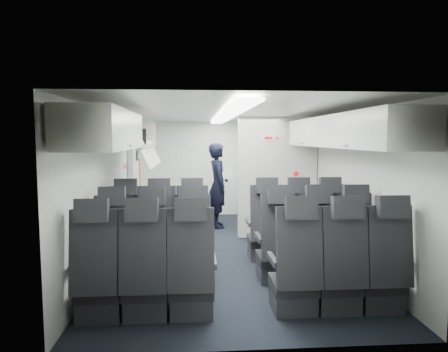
{
  "coord_description": "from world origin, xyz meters",
  "views": [
    {
      "loc": [
        -0.48,
        -6.17,
        1.78
      ],
      "look_at": [
        0.0,
        0.4,
        1.15
      ],
      "focal_mm": 32.0,
      "sensor_mm": 36.0,
      "label": 1
    }
  ],
  "objects": [
    {
      "name": "cabin_shell",
      "position": [
        0.0,
        0.0,
        1.12
      ],
      "size": [
        3.41,
        6.01,
        2.16
      ],
      "color": "black",
      "rests_on": "ground"
    },
    {
      "name": "seat_row_front",
      "position": [
        -0.0,
        -0.53,
        0.4
      ],
      "size": [
        3.33,
        0.56,
        1.24
      ],
      "color": "black",
      "rests_on": "cabin_shell"
    },
    {
      "name": "seat_row_mid",
      "position": [
        -0.0,
        -1.43,
        0.4
      ],
      "size": [
        3.33,
        0.56,
        1.24
      ],
      "color": "black",
      "rests_on": "cabin_shell"
    },
    {
      "name": "seat_row_rear",
      "position": [
        -0.0,
        -2.33,
        0.4
      ],
      "size": [
        3.33,
        0.56,
        1.24
      ],
      "color": "black",
      "rests_on": "cabin_shell"
    },
    {
      "name": "overhead_bin_left_rear",
      "position": [
        -1.4,
        -2.0,
        1.86
      ],
      "size": [
        0.53,
        1.8,
        0.4
      ],
      "color": "silver",
      "rests_on": "cabin_shell"
    },
    {
      "name": "overhead_bin_left_front_open",
      "position": [
        -1.44,
        -0.25,
        1.74
      ],
      "size": [
        0.64,
        1.7,
        0.72
      ],
      "color": "#9E9E93",
      "rests_on": "cabin_shell"
    },
    {
      "name": "overhead_bin_right_rear",
      "position": [
        1.4,
        -2.0,
        1.86
      ],
      "size": [
        0.53,
        1.8,
        0.4
      ],
      "color": "silver",
      "rests_on": "cabin_shell"
    },
    {
      "name": "overhead_bin_right_front",
      "position": [
        1.4,
        -0.25,
        1.86
      ],
      "size": [
        0.53,
        1.7,
        0.4
      ],
      "color": "silver",
      "rests_on": "cabin_shell"
    },
    {
      "name": "bulkhead_partition",
      "position": [
        0.98,
        0.8,
        1.08
      ],
      "size": [
        1.4,
        0.15,
        2.13
      ],
      "color": "silver",
      "rests_on": "cabin_shell"
    },
    {
      "name": "galley_unit",
      "position": [
        0.95,
        2.72,
        0.95
      ],
      "size": [
        0.85,
        0.52,
        1.9
      ],
      "color": "#939399",
      "rests_on": "cabin_shell"
    },
    {
      "name": "boarding_door",
      "position": [
        -1.64,
        1.55,
        0.95
      ],
      "size": [
        0.12,
        1.27,
        1.86
      ],
      "color": "silver",
      "rests_on": "cabin_shell"
    },
    {
      "name": "flight_attendant",
      "position": [
        -0.03,
        1.7,
        0.84
      ],
      "size": [
        0.46,
        0.65,
        1.68
      ],
      "primitive_type": "imported",
      "rotation": [
        0.0,
        0.0,
        1.67
      ],
      "color": "black",
      "rests_on": "ground"
    },
    {
      "name": "carry_on_bag",
      "position": [
        -1.39,
        -0.29,
        1.8
      ],
      "size": [
        0.43,
        0.34,
        0.23
      ],
      "primitive_type": "cube",
      "rotation": [
        0.0,
        0.0,
        0.21
      ],
      "color": "black",
      "rests_on": "overhead_bin_left_front_open"
    },
    {
      "name": "papers",
      "position": [
        0.16,
        1.65,
        1.06
      ],
      "size": [
        0.22,
        0.08,
        0.15
      ],
      "primitive_type": "cube",
      "rotation": [
        0.0,
        0.0,
        0.29
      ],
      "color": "white",
      "rests_on": "flight_attendant"
    }
  ]
}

